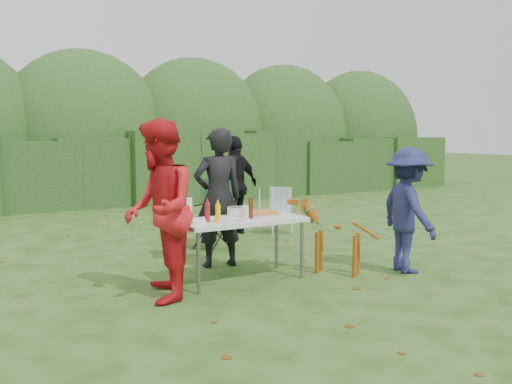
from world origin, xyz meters
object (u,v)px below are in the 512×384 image
mustard_bottle (218,213)px  beer_bottle (251,208)px  person_cook (218,198)px  child (408,210)px  folding_table (241,223)px  person_black_puffy (235,185)px  dog (338,238)px  camping_chair (212,215)px  lawn_chair (276,210)px  paper_towel_roll (187,209)px  person_red_jacket (159,210)px  ketchup_bottle (207,212)px

mustard_bottle → beer_bottle: bearing=2.9°
person_cook → child: size_ratio=1.16×
folding_table → person_black_puffy: person_black_puffy is taller
child → beer_bottle: bearing=85.0°
dog → camping_chair: size_ratio=0.90×
lawn_chair → paper_towel_roll: bearing=8.8°
mustard_bottle → paper_towel_roll: (-0.27, 0.25, 0.03)m
person_black_puffy → camping_chair: bearing=28.6°
lawn_chair → person_red_jacket: bearing=8.8°
person_black_puffy → person_cook: bearing=39.4°
folding_table → paper_towel_roll: bearing=163.7°
paper_towel_roll → child: bearing=-18.8°
person_red_jacket → ketchup_bottle: 0.69m
person_cook → person_red_jacket: bearing=47.5°
lawn_chair → ketchup_bottle: bearing=13.0°
person_black_puffy → mustard_bottle: (-1.72, -2.77, -0.01)m
beer_bottle → ketchup_bottle: bearing=177.5°
person_cook → person_black_puffy: size_ratio=1.06×
camping_chair → lawn_chair: bearing=168.7°
person_black_puffy → paper_towel_roll: person_black_puffy is taller
child → mustard_bottle: bearing=88.9°
dog → camping_chair: bearing=-18.9°
lawn_chair → mustard_bottle: (-2.38, -2.50, 0.44)m
camping_chair → ketchup_bottle: bearing=29.0°
paper_towel_roll → ketchup_bottle: bearing=-51.7°
dog → mustard_bottle: 1.59m
camping_chair → lawn_chair: (1.56, 0.65, -0.12)m
folding_table → person_black_puffy: size_ratio=0.88×
dog → ketchup_bottle: bearing=41.9°
camping_chair → beer_bottle: (-0.38, -1.83, 0.34)m
person_cook → person_black_puffy: (1.30, 1.94, -0.05)m
child → beer_bottle: (-1.90, 0.66, 0.08)m
camping_chair → ketchup_bottle: size_ratio=4.76×
person_red_jacket → paper_towel_roll: 0.65m
person_black_puffy → child: bearing=83.6°
camping_chair → paper_towel_roll: 1.97m
beer_bottle → camping_chair: bearing=78.4°
child → paper_towel_roll: size_ratio=6.02×
person_cook → camping_chair: size_ratio=1.73×
child → beer_bottle: 2.01m
camping_chair → beer_bottle: bearing=44.5°
folding_table → person_black_puffy: 3.03m
person_red_jacket → person_cook: bearing=148.5°
child → camping_chair: bearing=45.5°
person_black_puffy → dog: person_black_puffy is taller
ketchup_bottle → beer_bottle: size_ratio=0.92×
ketchup_bottle → beer_bottle: beer_bottle is taller
dog → mustard_bottle: bearing=42.8°
folding_table → lawn_chair: (2.04, 2.43, -0.28)m
lawn_chair → paper_towel_roll: paper_towel_roll is taller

